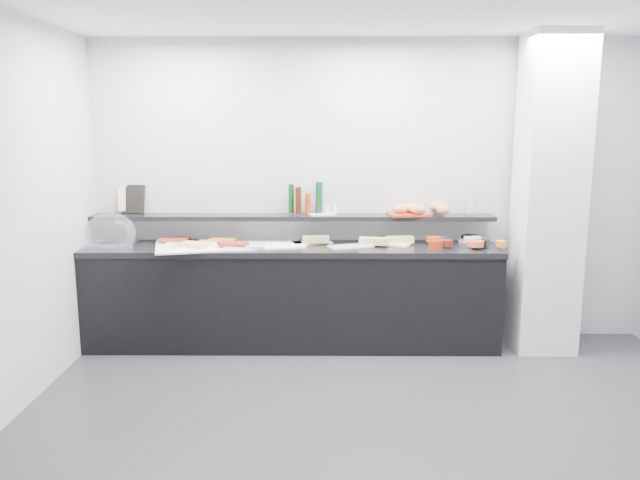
{
  "coord_description": "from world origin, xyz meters",
  "views": [
    {
      "loc": [
        -0.41,
        -3.66,
        1.94
      ],
      "look_at": [
        -0.45,
        1.45,
        1.0
      ],
      "focal_mm": 35.0,
      "sensor_mm": 36.0,
      "label": 1
    }
  ],
  "objects_px": {
    "sandwich_plate_mid": "(350,246)",
    "bread_tray": "(409,214)",
    "carafe": "(470,199)",
    "framed_print": "(134,199)",
    "cloche_base": "(112,243)",
    "condiment_tray": "(322,214)"
  },
  "relations": [
    {
      "from": "cloche_base",
      "to": "bread_tray",
      "type": "bearing_deg",
      "value": 3.2
    },
    {
      "from": "framed_print",
      "to": "carafe",
      "type": "bearing_deg",
      "value": 7.59
    },
    {
      "from": "sandwich_plate_mid",
      "to": "condiment_tray",
      "type": "height_order",
      "value": "condiment_tray"
    },
    {
      "from": "framed_print",
      "to": "condiment_tray",
      "type": "bearing_deg",
      "value": 6.51
    },
    {
      "from": "cloche_base",
      "to": "condiment_tray",
      "type": "distance_m",
      "value": 1.86
    },
    {
      "from": "cloche_base",
      "to": "bread_tray",
      "type": "xyz_separation_m",
      "value": [
        2.62,
        0.15,
        0.24
      ]
    },
    {
      "from": "bread_tray",
      "to": "condiment_tray",
      "type": "bearing_deg",
      "value": 167.22
    },
    {
      "from": "bread_tray",
      "to": "cloche_base",
      "type": "bearing_deg",
      "value": 172.24
    },
    {
      "from": "cloche_base",
      "to": "framed_print",
      "type": "distance_m",
      "value": 0.47
    },
    {
      "from": "cloche_base",
      "to": "framed_print",
      "type": "relative_size",
      "value": 1.74
    },
    {
      "from": "sandwich_plate_mid",
      "to": "condiment_tray",
      "type": "bearing_deg",
      "value": 116.36
    },
    {
      "from": "framed_print",
      "to": "cloche_base",
      "type": "bearing_deg",
      "value": -106.12
    },
    {
      "from": "framed_print",
      "to": "carafe",
      "type": "distance_m",
      "value": 3.04
    },
    {
      "from": "sandwich_plate_mid",
      "to": "carafe",
      "type": "height_order",
      "value": "carafe"
    },
    {
      "from": "sandwich_plate_mid",
      "to": "bread_tray",
      "type": "xyz_separation_m",
      "value": [
        0.53,
        0.21,
        0.25
      ]
    },
    {
      "from": "cloche_base",
      "to": "carafe",
      "type": "height_order",
      "value": "carafe"
    },
    {
      "from": "cloche_base",
      "to": "sandwich_plate_mid",
      "type": "xyz_separation_m",
      "value": [
        2.09,
        -0.06,
        -0.01
      ]
    },
    {
      "from": "framed_print",
      "to": "carafe",
      "type": "relative_size",
      "value": 0.87
    },
    {
      "from": "bread_tray",
      "to": "carafe",
      "type": "height_order",
      "value": "carafe"
    },
    {
      "from": "framed_print",
      "to": "bread_tray",
      "type": "bearing_deg",
      "value": 6.95
    },
    {
      "from": "sandwich_plate_mid",
      "to": "framed_print",
      "type": "xyz_separation_m",
      "value": [
        -1.97,
        0.33,
        0.37
      ]
    },
    {
      "from": "bread_tray",
      "to": "sandwich_plate_mid",
      "type": "bearing_deg",
      "value": -169.34
    }
  ]
}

